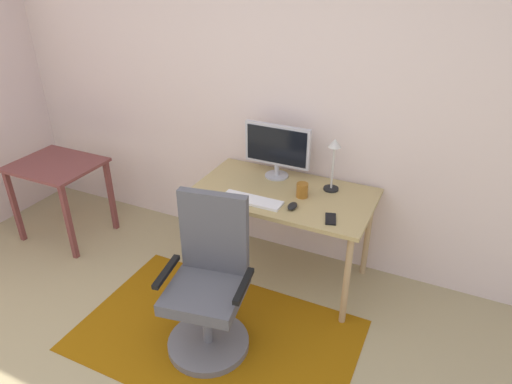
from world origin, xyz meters
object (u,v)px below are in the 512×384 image
at_px(desk, 283,201).
at_px(keyboard, 252,200).
at_px(desk_lamp, 334,157).
at_px(side_table, 58,176).
at_px(monitor, 277,147).
at_px(computer_mouse, 292,206).
at_px(coffee_cup, 302,190).
at_px(office_chair, 209,291).
at_px(cell_phone, 331,219).

bearing_deg(desk, keyboard, -124.02).
height_order(desk_lamp, side_table, desk_lamp).
height_order(desk, monitor, monitor).
distance_m(computer_mouse, side_table, 2.09).
distance_m(coffee_cup, office_chair, 0.95).
bearing_deg(coffee_cup, keyboard, -143.98).
height_order(computer_mouse, office_chair, office_chair).
distance_m(keyboard, side_table, 1.81).
bearing_deg(keyboard, computer_mouse, 6.09).
relative_size(computer_mouse, office_chair, 0.10).
distance_m(monitor, keyboard, 0.49).
distance_m(computer_mouse, office_chair, 0.78).
xyz_separation_m(monitor, cell_phone, (0.56, -0.43, -0.23)).
bearing_deg(monitor, cell_phone, -37.56).
xyz_separation_m(desk, cell_phone, (0.42, -0.22, 0.08)).
bearing_deg(side_table, desk, 7.98).
distance_m(desk, side_table, 1.96).
relative_size(computer_mouse, cell_phone, 0.74).
bearing_deg(keyboard, desk_lamp, 42.09).
relative_size(keyboard, desk_lamp, 1.09).
distance_m(monitor, side_table, 1.91).
relative_size(desk, office_chair, 1.24).
bearing_deg(computer_mouse, monitor, 125.40).
distance_m(coffee_cup, desk_lamp, 0.32).
relative_size(monitor, cell_phone, 3.65).
bearing_deg(cell_phone, office_chair, -149.85).
bearing_deg(desk, monitor, 123.95).
xyz_separation_m(computer_mouse, desk_lamp, (0.16, 0.37, 0.24)).
bearing_deg(desk, side_table, -172.02).
relative_size(desk, keyboard, 2.98).
bearing_deg(desk_lamp, coffee_cup, -129.02).
relative_size(desk, side_table, 1.84).
distance_m(keyboard, office_chair, 0.70).
distance_m(keyboard, cell_phone, 0.56).
distance_m(keyboard, coffee_cup, 0.36).
relative_size(desk, coffee_cup, 12.42).
distance_m(desk, keyboard, 0.28).
bearing_deg(office_chair, desk_lamp, 56.36).
bearing_deg(desk_lamp, keyboard, -137.91).
xyz_separation_m(monitor, computer_mouse, (0.29, -0.40, -0.22)).
distance_m(desk_lamp, side_table, 2.32).
distance_m(coffee_cup, side_table, 2.11).
distance_m(desk, monitor, 0.41).
relative_size(coffee_cup, office_chair, 0.10).
height_order(monitor, side_table, monitor).
height_order(keyboard, office_chair, office_chair).
bearing_deg(coffee_cup, desk, 177.29).
xyz_separation_m(desk_lamp, office_chair, (-0.45, -1.01, -0.58)).
height_order(coffee_cup, office_chair, office_chair).
bearing_deg(coffee_cup, computer_mouse, -90.67).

